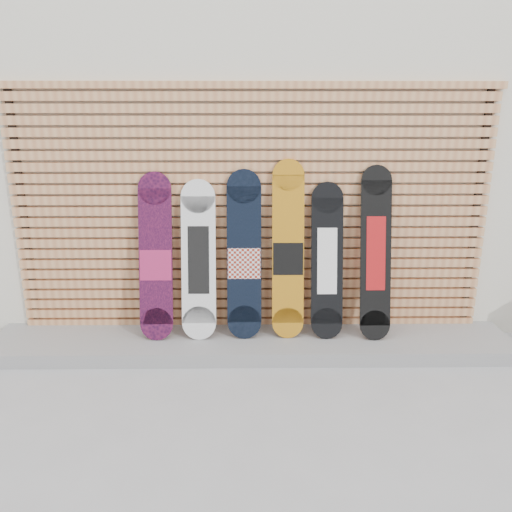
# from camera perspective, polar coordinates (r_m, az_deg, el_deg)

# --- Properties ---
(ground) EXTENTS (80.00, 80.00, 0.00)m
(ground) POSITION_cam_1_polar(r_m,az_deg,el_deg) (3.96, 1.71, -14.98)
(ground) COLOR #9A9A9D
(ground) RESTS_ON ground
(building) EXTENTS (12.00, 5.00, 3.60)m
(building) POSITION_cam_1_polar(r_m,az_deg,el_deg) (6.93, 4.93, 14.04)
(building) COLOR beige
(building) RESTS_ON ground
(concrete_step) EXTENTS (4.60, 0.70, 0.12)m
(concrete_step) POSITION_cam_1_polar(r_m,az_deg,el_deg) (4.53, -0.55, -9.89)
(concrete_step) COLOR gray
(concrete_step) RESTS_ON ground
(slat_wall) EXTENTS (4.26, 0.08, 2.29)m
(slat_wall) POSITION_cam_1_polar(r_m,az_deg,el_deg) (4.44, -0.60, 5.23)
(slat_wall) COLOR tan
(slat_wall) RESTS_ON ground
(snowboard_0) EXTENTS (0.29, 0.34, 1.44)m
(snowboard_0) POSITION_cam_1_polar(r_m,az_deg,el_deg) (4.42, -11.39, -0.22)
(snowboard_0) COLOR black
(snowboard_0) RESTS_ON concrete_step
(snowboard_1) EXTENTS (0.30, 0.33, 1.38)m
(snowboard_1) POSITION_cam_1_polar(r_m,az_deg,el_deg) (4.38, -6.58, -0.46)
(snowboard_1) COLOR silver
(snowboard_1) RESTS_ON concrete_step
(snowboard_2) EXTENTS (0.30, 0.32, 1.46)m
(snowboard_2) POSITION_cam_1_polar(r_m,az_deg,el_deg) (4.35, -1.37, -0.02)
(snowboard_2) COLOR black
(snowboard_2) RESTS_ON concrete_step
(snowboard_3) EXTENTS (0.28, 0.30, 1.55)m
(snowboard_3) POSITION_cam_1_polar(r_m,az_deg,el_deg) (4.35, 3.68, 0.55)
(snowboard_3) COLOR #B57313
(snowboard_3) RESTS_ON concrete_step
(snowboard_4) EXTENTS (0.28, 0.33, 1.35)m
(snowboard_4) POSITION_cam_1_polar(r_m,az_deg,el_deg) (4.41, 8.11, -0.57)
(snowboard_4) COLOR black
(snowboard_4) RESTS_ON concrete_step
(snowboard_5) EXTENTS (0.27, 0.36, 1.50)m
(snowboard_5) POSITION_cam_1_polar(r_m,az_deg,el_deg) (4.46, 13.51, 0.29)
(snowboard_5) COLOR black
(snowboard_5) RESTS_ON concrete_step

